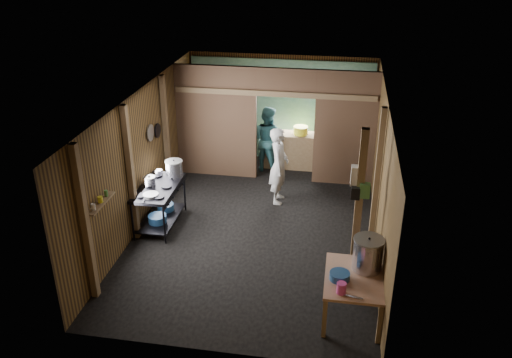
% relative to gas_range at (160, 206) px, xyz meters
% --- Properties ---
extents(floor, '(4.50, 7.00, 0.00)m').
position_rel_gas_range_xyz_m(floor, '(1.88, 0.29, -0.42)').
color(floor, black).
rests_on(floor, ground).
extents(ceiling, '(4.50, 7.00, 0.00)m').
position_rel_gas_range_xyz_m(ceiling, '(1.88, 0.29, 2.18)').
color(ceiling, '#433E3A').
rests_on(ceiling, ground).
extents(wall_back, '(4.50, 0.00, 2.60)m').
position_rel_gas_range_xyz_m(wall_back, '(1.88, 3.79, 0.88)').
color(wall_back, brown).
rests_on(wall_back, ground).
extents(wall_front, '(4.50, 0.00, 2.60)m').
position_rel_gas_range_xyz_m(wall_front, '(1.88, -3.21, 0.88)').
color(wall_front, brown).
rests_on(wall_front, ground).
extents(wall_left, '(0.00, 7.00, 2.60)m').
position_rel_gas_range_xyz_m(wall_left, '(-0.37, 0.29, 0.88)').
color(wall_left, brown).
rests_on(wall_left, ground).
extents(wall_right, '(0.00, 7.00, 2.60)m').
position_rel_gas_range_xyz_m(wall_right, '(4.13, 0.29, 0.88)').
color(wall_right, brown).
rests_on(wall_right, ground).
extents(partition_left, '(1.85, 0.10, 2.60)m').
position_rel_gas_range_xyz_m(partition_left, '(0.55, 2.49, 0.88)').
color(partition_left, brown).
rests_on(partition_left, floor).
extents(partition_right, '(1.35, 0.10, 2.60)m').
position_rel_gas_range_xyz_m(partition_right, '(3.46, 2.49, 0.88)').
color(partition_right, brown).
rests_on(partition_right, floor).
extents(partition_header, '(1.30, 0.10, 0.60)m').
position_rel_gas_range_xyz_m(partition_header, '(2.13, 2.49, 1.88)').
color(partition_header, brown).
rests_on(partition_header, wall_back).
extents(turquoise_panel, '(4.40, 0.06, 2.50)m').
position_rel_gas_range_xyz_m(turquoise_panel, '(1.88, 3.73, 0.83)').
color(turquoise_panel, '#7DBCB7').
rests_on(turquoise_panel, wall_back).
extents(back_counter, '(1.20, 0.50, 0.85)m').
position_rel_gas_range_xyz_m(back_counter, '(2.18, 3.24, 0.01)').
color(back_counter, '#7D6648').
rests_on(back_counter, floor).
extents(wall_clock, '(0.20, 0.03, 0.20)m').
position_rel_gas_range_xyz_m(wall_clock, '(2.13, 3.69, 1.48)').
color(wall_clock, silver).
rests_on(wall_clock, wall_back).
extents(post_left_a, '(0.10, 0.12, 2.60)m').
position_rel_gas_range_xyz_m(post_left_a, '(-0.30, -2.31, 0.88)').
color(post_left_a, '#7D6648').
rests_on(post_left_a, floor).
extents(post_left_b, '(0.10, 0.12, 2.60)m').
position_rel_gas_range_xyz_m(post_left_b, '(-0.30, -0.51, 0.88)').
color(post_left_b, '#7D6648').
rests_on(post_left_b, floor).
extents(post_left_c, '(0.10, 0.12, 2.60)m').
position_rel_gas_range_xyz_m(post_left_c, '(-0.30, 1.49, 0.88)').
color(post_left_c, '#7D6648').
rests_on(post_left_c, floor).
extents(post_right, '(0.10, 0.12, 2.60)m').
position_rel_gas_range_xyz_m(post_right, '(4.06, 0.09, 0.88)').
color(post_right, '#7D6648').
rests_on(post_right, floor).
extents(post_free, '(0.12, 0.12, 2.60)m').
position_rel_gas_range_xyz_m(post_free, '(3.73, -1.01, 0.88)').
color(post_free, '#7D6648').
rests_on(post_free, floor).
extents(cross_beam, '(4.40, 0.12, 0.12)m').
position_rel_gas_range_xyz_m(cross_beam, '(1.88, 2.44, 1.63)').
color(cross_beam, '#7D6648').
rests_on(cross_beam, wall_left).
extents(pan_lid_big, '(0.03, 0.34, 0.34)m').
position_rel_gas_range_xyz_m(pan_lid_big, '(-0.33, 0.69, 1.23)').
color(pan_lid_big, gray).
rests_on(pan_lid_big, wall_left).
extents(pan_lid_small, '(0.03, 0.30, 0.30)m').
position_rel_gas_range_xyz_m(pan_lid_small, '(-0.33, 1.09, 1.13)').
color(pan_lid_small, black).
rests_on(pan_lid_small, wall_left).
extents(wall_shelf, '(0.14, 0.80, 0.03)m').
position_rel_gas_range_xyz_m(wall_shelf, '(-0.27, -1.81, 0.98)').
color(wall_shelf, '#7D6648').
rests_on(wall_shelf, wall_left).
extents(jar_white, '(0.07, 0.07, 0.10)m').
position_rel_gas_range_xyz_m(jar_white, '(-0.27, -2.06, 1.05)').
color(jar_white, silver).
rests_on(jar_white, wall_shelf).
extents(jar_yellow, '(0.08, 0.08, 0.10)m').
position_rel_gas_range_xyz_m(jar_yellow, '(-0.27, -1.81, 1.05)').
color(jar_yellow, yellow).
rests_on(jar_yellow, wall_shelf).
extents(jar_green, '(0.06, 0.06, 0.10)m').
position_rel_gas_range_xyz_m(jar_green, '(-0.27, -1.59, 1.05)').
color(jar_green, '#437F3F').
rests_on(jar_green, wall_shelf).
extents(bag_white, '(0.22, 0.15, 0.32)m').
position_rel_gas_range_xyz_m(bag_white, '(3.68, -0.93, 1.36)').
color(bag_white, silver).
rests_on(bag_white, post_free).
extents(bag_green, '(0.16, 0.12, 0.24)m').
position_rel_gas_range_xyz_m(bag_green, '(3.80, -1.07, 1.18)').
color(bag_green, '#437F3F').
rests_on(bag_green, post_free).
extents(bag_black, '(0.14, 0.10, 0.20)m').
position_rel_gas_range_xyz_m(bag_black, '(3.66, -1.09, 1.13)').
color(bag_black, black).
rests_on(bag_black, post_free).
extents(gas_range, '(0.73, 1.41, 0.83)m').
position_rel_gas_range_xyz_m(gas_range, '(0.00, 0.00, 0.00)').
color(gas_range, black).
rests_on(gas_range, floor).
extents(prep_table, '(0.85, 1.17, 0.69)m').
position_rel_gas_range_xyz_m(prep_table, '(3.71, -2.10, -0.07)').
color(prep_table, '#AC7457').
rests_on(prep_table, floor).
extents(stove_pot_large, '(0.43, 0.43, 0.35)m').
position_rel_gas_range_xyz_m(stove_pot_large, '(0.17, 0.51, 0.57)').
color(stove_pot_large, '#B2B2C0').
rests_on(stove_pot_large, gas_range).
extents(stove_pot_med, '(0.30, 0.30, 0.21)m').
position_rel_gas_range_xyz_m(stove_pot_med, '(-0.17, 0.02, 0.50)').
color(stove_pot_med, '#B2B2C0').
rests_on(stove_pot_med, gas_range).
extents(stove_saucepan, '(0.19, 0.19, 0.09)m').
position_rel_gas_range_xyz_m(stove_saucepan, '(-0.17, 0.54, 0.46)').
color(stove_saucepan, '#B2B2C0').
rests_on(stove_saucepan, gas_range).
extents(frying_pan, '(0.37, 0.55, 0.07)m').
position_rel_gas_range_xyz_m(frying_pan, '(0.00, -0.41, 0.44)').
color(frying_pan, gray).
rests_on(frying_pan, gas_range).
extents(blue_tub_front, '(0.35, 0.35, 0.15)m').
position_rel_gas_range_xyz_m(blue_tub_front, '(0.00, -0.19, -0.18)').
color(blue_tub_front, navy).
rests_on(blue_tub_front, gas_range).
extents(blue_tub_back, '(0.33, 0.33, 0.13)m').
position_rel_gas_range_xyz_m(blue_tub_back, '(0.00, 0.31, -0.19)').
color(blue_tub_back, navy).
rests_on(blue_tub_back, gas_range).
extents(stock_pot, '(0.53, 0.53, 0.54)m').
position_rel_gas_range_xyz_m(stock_pot, '(3.89, -1.86, 0.52)').
color(stock_pot, '#B2B2C0').
rests_on(stock_pot, prep_table).
extents(wash_basin, '(0.36, 0.36, 0.11)m').
position_rel_gas_range_xyz_m(wash_basin, '(3.50, -2.19, 0.33)').
color(wash_basin, navy).
rests_on(wash_basin, prep_table).
extents(pink_bucket, '(0.18, 0.18, 0.16)m').
position_rel_gas_range_xyz_m(pink_bucket, '(3.53, -2.51, 0.35)').
color(pink_bucket, '#C93E92').
rests_on(pink_bucket, prep_table).
extents(knife, '(0.30, 0.09, 0.01)m').
position_rel_gas_range_xyz_m(knife, '(3.69, -2.58, 0.28)').
color(knife, '#B2B2C0').
rests_on(knife, prep_table).
extents(yellow_tub, '(0.34, 0.34, 0.19)m').
position_rel_gas_range_xyz_m(yellow_tub, '(2.42, 3.24, 0.53)').
color(yellow_tub, yellow).
rests_on(yellow_tub, back_counter).
extents(red_cup, '(0.11, 0.11, 0.13)m').
position_rel_gas_range_xyz_m(red_cup, '(1.77, 3.24, 0.50)').
color(red_cup, '#B55431').
rests_on(red_cup, back_counter).
extents(cook, '(0.41, 0.61, 1.65)m').
position_rel_gas_range_xyz_m(cook, '(2.14, 1.38, 0.41)').
color(cook, silver).
rests_on(cook, floor).
extents(worker_back, '(0.93, 0.83, 1.58)m').
position_rel_gas_range_xyz_m(worker_back, '(1.66, 2.95, 0.37)').
color(worker_back, '#316B74').
rests_on(worker_back, floor).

